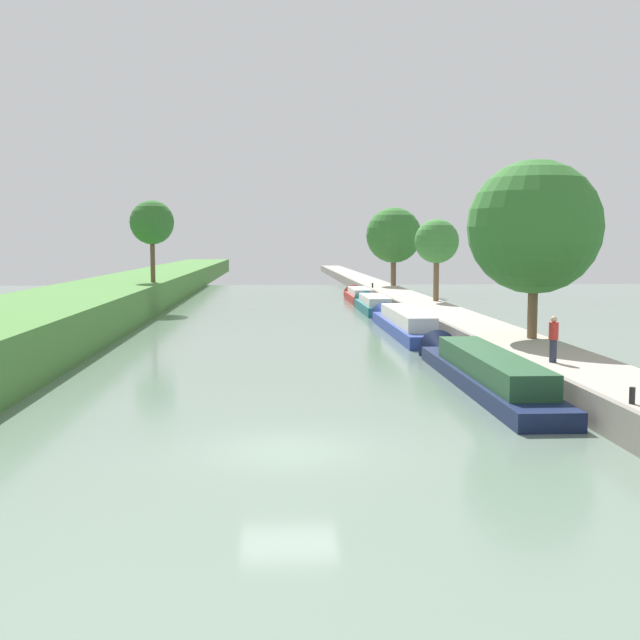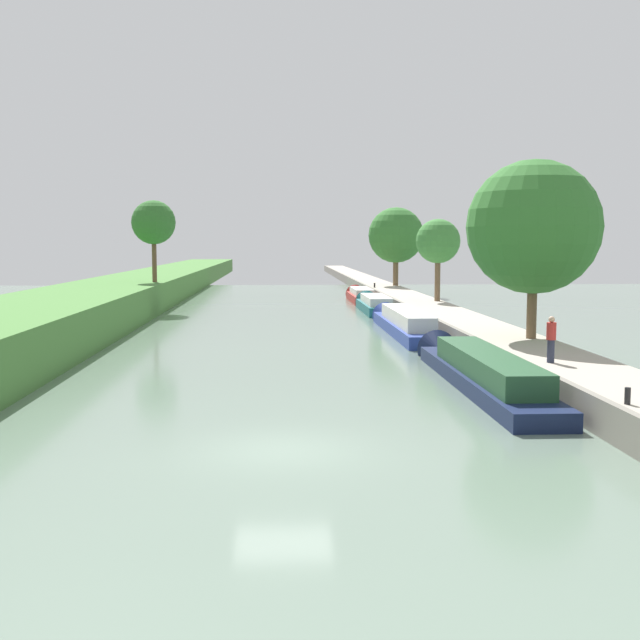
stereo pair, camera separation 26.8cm
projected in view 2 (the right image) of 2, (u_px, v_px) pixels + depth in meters
ground_plane at (283, 450)px, 20.07m from camera, size 160.00×160.00×0.00m
stone_quay at (617, 425)px, 20.47m from camera, size 0.25×260.00×1.05m
narrowboat_navy at (478, 370)px, 29.29m from camera, size 1.96×15.31×2.02m
narrowboat_blue at (403, 323)px, 46.14m from camera, size 1.89×15.52×2.02m
narrowboat_teal at (374, 304)px, 61.05m from camera, size 2.00×10.98×1.90m
narrowboat_red at (360, 296)px, 71.43m from camera, size 1.91×10.21×1.82m
tree_rightbank_midnear at (534, 227)px, 34.76m from camera, size 5.93×5.93×7.92m
tree_rightbank_midfar at (438, 242)px, 57.63m from camera, size 3.24×3.24×6.02m
tree_rightbank_far at (396, 235)px, 78.84m from camera, size 5.54×5.54×7.82m
tree_leftbank_downstream at (154, 223)px, 60.73m from camera, size 3.39×3.39×6.30m
person_walking at (551, 338)px, 28.02m from camera, size 0.34×0.34×1.66m
mooring_bollard_near at (628, 396)px, 20.80m from camera, size 0.16×0.16×0.45m
mooring_bollard_far at (375, 285)px, 75.61m from camera, size 0.16×0.16×0.45m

